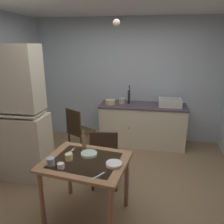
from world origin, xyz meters
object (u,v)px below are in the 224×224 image
object	(u,v)px
sink_basin	(170,102)
serving_bowl_wide	(89,154)
hutch_cabinet	(16,119)
chair_by_counter	(79,130)
mixing_bowl_counter	(110,102)
hand_pump	(129,96)
glass_bottle	(84,142)
dining_table	(86,169)
mug_tall	(69,157)
chair_far_side	(105,157)

from	to	relation	value
sink_basin	serving_bowl_wide	bearing A→B (deg)	-117.55
hutch_cabinet	chair_by_counter	xyz separation A→B (m)	(0.68, 0.87, -0.48)
mixing_bowl_counter	chair_by_counter	bearing A→B (deg)	-130.18
sink_basin	serving_bowl_wide	distance (m)	2.36
hand_pump	mixing_bowl_counter	size ratio (longest dim) A/B	1.92
mixing_bowl_counter	glass_bottle	bearing A→B (deg)	-89.82
sink_basin	mixing_bowl_counter	distance (m)	1.20
dining_table	chair_by_counter	world-z (taller)	chair_by_counter
serving_bowl_wide	chair_by_counter	bearing A→B (deg)	113.15
mixing_bowl_counter	mug_tall	distance (m)	2.19
dining_table	glass_bottle	size ratio (longest dim) A/B	4.07
mixing_bowl_counter	chair_far_side	bearing A→B (deg)	-82.63
mug_tall	dining_table	bearing A→B (deg)	7.77
glass_bottle	hand_pump	bearing A→B (deg)	79.55
hand_pump	mug_tall	size ratio (longest dim) A/B	4.37
hutch_cabinet	chair_far_side	bearing A→B (deg)	-3.37
sink_basin	dining_table	xyz separation A→B (m)	(-1.09, -2.21, -0.28)
hand_pump	hutch_cabinet	bearing A→B (deg)	-134.91
chair_far_side	glass_bottle	distance (m)	0.55
hand_pump	mug_tall	xyz separation A→B (m)	(-0.46, -2.28, -0.22)
hand_pump	chair_by_counter	bearing A→B (deg)	-141.71
hutch_cabinet	mug_tall	world-z (taller)	hutch_cabinet
chair_far_side	mug_tall	xyz separation A→B (m)	(-0.29, -0.64, 0.32)
mixing_bowl_counter	mug_tall	bearing A→B (deg)	-92.23
mixing_bowl_counter	chair_by_counter	size ratio (longest dim) A/B	0.22
mug_tall	hand_pump	bearing A→B (deg)	78.66
chair_far_side	mixing_bowl_counter	bearing A→B (deg)	97.37
hand_pump	glass_bottle	bearing A→B (deg)	-100.45
hand_pump	sink_basin	bearing A→B (deg)	-3.14
hand_pump	glass_bottle	world-z (taller)	hand_pump
mixing_bowl_counter	serving_bowl_wide	world-z (taller)	mixing_bowl_counter
sink_basin	serving_bowl_wide	size ratio (longest dim) A/B	2.23
dining_table	sink_basin	bearing A→B (deg)	63.69
sink_basin	chair_far_side	size ratio (longest dim) A/B	0.47
serving_bowl_wide	glass_bottle	bearing A→B (deg)	126.21
glass_bottle	sink_basin	bearing A→B (deg)	58.45
dining_table	hand_pump	bearing A→B (deg)	83.25
mixing_bowl_counter	serving_bowl_wide	distance (m)	2.04
hutch_cabinet	mug_tall	bearing A→B (deg)	-33.19
hutch_cabinet	mixing_bowl_counter	xyz separation A→B (m)	(1.18, 1.47, -0.05)
chair_by_counter	serving_bowl_wide	world-z (taller)	chair_by_counter
sink_basin	chair_far_side	world-z (taller)	sink_basin
sink_basin	chair_far_side	bearing A→B (deg)	-121.98
chair_far_side	serving_bowl_wide	xyz separation A→B (m)	(-0.09, -0.49, 0.30)
hutch_cabinet	glass_bottle	world-z (taller)	hutch_cabinet
hutch_cabinet	glass_bottle	xyz separation A→B (m)	(1.19, -0.42, -0.09)
mug_tall	glass_bottle	world-z (taller)	glass_bottle
sink_basin	chair_far_side	xyz separation A→B (m)	(-1.00, -1.60, -0.45)
dining_table	mug_tall	distance (m)	0.25
mixing_bowl_counter	chair_by_counter	distance (m)	0.89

